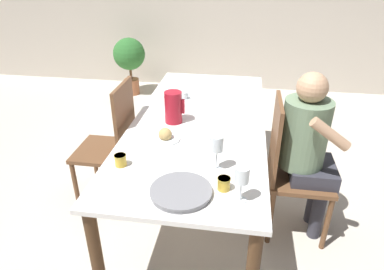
{
  "coord_description": "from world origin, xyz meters",
  "views": [
    {
      "loc": [
        0.3,
        -2.25,
        1.81
      ],
      "look_at": [
        0.0,
        -0.32,
        0.77
      ],
      "focal_mm": 32.0,
      "sensor_mm": 36.0,
      "label": 1
    }
  ],
  "objects_px": {
    "chair_person_side": "(289,167)",
    "red_pitcher": "(173,107)",
    "person_seated": "(308,144)",
    "teacup_across": "(183,96)",
    "potted_plant": "(129,58)",
    "jam_jar_red": "(224,183)",
    "wine_glass_water": "(217,145)",
    "wine_glass_juice": "(242,177)",
    "teacup_near_person": "(210,136)",
    "jam_jar_amber": "(120,160)",
    "serving_tray": "(181,192)",
    "bread_plate": "(165,136)",
    "chair_opposite": "(113,143)"
  },
  "relations": [
    {
      "from": "teacup_across",
      "to": "potted_plant",
      "type": "xyz_separation_m",
      "value": [
        -1.09,
        1.85,
        -0.22
      ]
    },
    {
      "from": "jam_jar_amber",
      "to": "jam_jar_red",
      "type": "height_order",
      "value": "same"
    },
    {
      "from": "chair_opposite",
      "to": "person_seated",
      "type": "distance_m",
      "value": 1.43
    },
    {
      "from": "chair_person_side",
      "to": "teacup_near_person",
      "type": "distance_m",
      "value": 0.59
    },
    {
      "from": "person_seated",
      "to": "jam_jar_red",
      "type": "xyz_separation_m",
      "value": [
        -0.51,
        -0.59,
        0.05
      ]
    },
    {
      "from": "jam_jar_red",
      "to": "jam_jar_amber",
      "type": "bearing_deg",
      "value": 167.45
    },
    {
      "from": "red_pitcher",
      "to": "teacup_near_person",
      "type": "height_order",
      "value": "red_pitcher"
    },
    {
      "from": "red_pitcher",
      "to": "jam_jar_amber",
      "type": "xyz_separation_m",
      "value": [
        -0.19,
        -0.62,
        -0.08
      ]
    },
    {
      "from": "person_seated",
      "to": "teacup_near_person",
      "type": "bearing_deg",
      "value": -83.81
    },
    {
      "from": "chair_opposite",
      "to": "teacup_across",
      "type": "height_order",
      "value": "chair_opposite"
    },
    {
      "from": "red_pitcher",
      "to": "wine_glass_juice",
      "type": "distance_m",
      "value": 0.97
    },
    {
      "from": "person_seated",
      "to": "potted_plant",
      "type": "height_order",
      "value": "person_seated"
    },
    {
      "from": "jam_jar_red",
      "to": "wine_glass_water",
      "type": "bearing_deg",
      "value": 106.88
    },
    {
      "from": "teacup_near_person",
      "to": "serving_tray",
      "type": "distance_m",
      "value": 0.6
    },
    {
      "from": "chair_person_side",
      "to": "person_seated",
      "type": "distance_m",
      "value": 0.21
    },
    {
      "from": "wine_glass_juice",
      "to": "teacup_across",
      "type": "relative_size",
      "value": 1.44
    },
    {
      "from": "jam_jar_red",
      "to": "potted_plant",
      "type": "bearing_deg",
      "value": 116.54
    },
    {
      "from": "serving_tray",
      "to": "potted_plant",
      "type": "xyz_separation_m",
      "value": [
        -1.31,
        3.11,
        -0.21
      ]
    },
    {
      "from": "person_seated",
      "to": "teacup_across",
      "type": "relative_size",
      "value": 8.76
    },
    {
      "from": "teacup_near_person",
      "to": "jam_jar_amber",
      "type": "height_order",
      "value": "jam_jar_amber"
    },
    {
      "from": "chair_person_side",
      "to": "bread_plate",
      "type": "distance_m",
      "value": 0.87
    },
    {
      "from": "person_seated",
      "to": "teacup_across",
      "type": "height_order",
      "value": "person_seated"
    },
    {
      "from": "serving_tray",
      "to": "jam_jar_red",
      "type": "relative_size",
      "value": 4.58
    },
    {
      "from": "chair_opposite",
      "to": "jam_jar_amber",
      "type": "xyz_separation_m",
      "value": [
        0.29,
        -0.59,
        0.24
      ]
    },
    {
      "from": "jam_jar_amber",
      "to": "person_seated",
      "type": "bearing_deg",
      "value": 22.17
    },
    {
      "from": "wine_glass_juice",
      "to": "potted_plant",
      "type": "height_order",
      "value": "wine_glass_juice"
    },
    {
      "from": "teacup_across",
      "to": "serving_tray",
      "type": "relative_size",
      "value": 0.42
    },
    {
      "from": "jam_jar_red",
      "to": "person_seated",
      "type": "bearing_deg",
      "value": 49.09
    },
    {
      "from": "chair_opposite",
      "to": "red_pitcher",
      "type": "distance_m",
      "value": 0.58
    },
    {
      "from": "chair_person_side",
      "to": "chair_opposite",
      "type": "height_order",
      "value": "same"
    },
    {
      "from": "chair_opposite",
      "to": "serving_tray",
      "type": "height_order",
      "value": "chair_opposite"
    },
    {
      "from": "person_seated",
      "to": "potted_plant",
      "type": "relative_size",
      "value": 1.49
    },
    {
      "from": "serving_tray",
      "to": "jam_jar_amber",
      "type": "relative_size",
      "value": 4.58
    },
    {
      "from": "person_seated",
      "to": "teacup_near_person",
      "type": "height_order",
      "value": "person_seated"
    },
    {
      "from": "bread_plate",
      "to": "jam_jar_red",
      "type": "xyz_separation_m",
      "value": [
        0.42,
        -0.48,
        0.01
      ]
    },
    {
      "from": "wine_glass_juice",
      "to": "jam_jar_amber",
      "type": "distance_m",
      "value": 0.73
    },
    {
      "from": "chair_person_side",
      "to": "red_pitcher",
      "type": "xyz_separation_m",
      "value": [
        -0.83,
        0.17,
        0.32
      ]
    },
    {
      "from": "person_seated",
      "to": "bread_plate",
      "type": "relative_size",
      "value": 6.16
    },
    {
      "from": "serving_tray",
      "to": "teacup_near_person",
      "type": "bearing_deg",
      "value": 81.73
    },
    {
      "from": "person_seated",
      "to": "jam_jar_amber",
      "type": "xyz_separation_m",
      "value": [
        -1.12,
        -0.45,
        0.05
      ]
    },
    {
      "from": "serving_tray",
      "to": "bread_plate",
      "type": "relative_size",
      "value": 1.66
    },
    {
      "from": "wine_glass_water",
      "to": "jam_jar_red",
      "type": "height_order",
      "value": "wine_glass_water"
    },
    {
      "from": "teacup_near_person",
      "to": "jam_jar_amber",
      "type": "bearing_deg",
      "value": -141.17
    },
    {
      "from": "person_seated",
      "to": "wine_glass_juice",
      "type": "xyz_separation_m",
      "value": [
        -0.42,
        -0.67,
        0.16
      ]
    },
    {
      "from": "serving_tray",
      "to": "bread_plate",
      "type": "distance_m",
      "value": 0.59
    },
    {
      "from": "wine_glass_juice",
      "to": "jam_jar_red",
      "type": "distance_m",
      "value": 0.16
    },
    {
      "from": "teacup_near_person",
      "to": "bread_plate",
      "type": "distance_m",
      "value": 0.3
    },
    {
      "from": "red_pitcher",
      "to": "serving_tray",
      "type": "relative_size",
      "value": 0.72
    },
    {
      "from": "teacup_near_person",
      "to": "potted_plant",
      "type": "relative_size",
      "value": 0.17
    },
    {
      "from": "teacup_across",
      "to": "teacup_near_person",
      "type": "bearing_deg",
      "value": -65.57
    }
  ]
}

